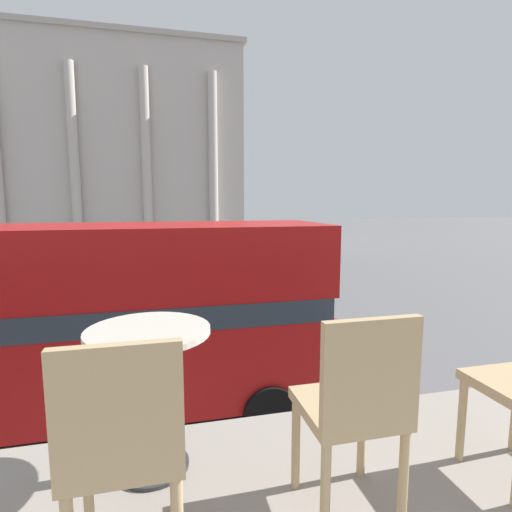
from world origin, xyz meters
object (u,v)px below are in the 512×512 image
at_px(plaza_building_left, 85,148).
at_px(double_decker_bus, 51,320).
at_px(traffic_light_mid, 48,254).
at_px(car_maroon, 92,255).
at_px(cafe_chair_1, 356,404).
at_px(cafe_dining_table, 150,367).
at_px(traffic_light_near, 196,272).
at_px(cafe_chair_0, 124,444).
at_px(traffic_light_far, 185,238).
at_px(pedestrian_blue, 50,261).
at_px(pedestrian_grey, 1,263).

bearing_deg(plaza_building_left, double_decker_bus, -82.24).
height_order(plaza_building_left, traffic_light_mid, plaza_building_left).
height_order(traffic_light_mid, car_maroon, traffic_light_mid).
xyz_separation_m(double_decker_bus, cafe_chair_1, (2.83, -6.81, 1.44)).
relative_size(cafe_dining_table, traffic_light_near, 0.22).
relative_size(double_decker_bus, traffic_light_near, 3.24).
xyz_separation_m(cafe_chair_0, traffic_light_far, (1.90, 26.58, -1.64)).
bearing_deg(pedestrian_blue, car_maroon, -102.37).
bearing_deg(pedestrian_grey, traffic_light_mid, -111.28).
distance_m(traffic_light_far, car_maroon, 7.48).
height_order(cafe_dining_table, cafe_chair_1, cafe_chair_1).
relative_size(cafe_chair_1, plaza_building_left, 0.03).
xyz_separation_m(cafe_chair_1, pedestrian_blue, (-7.23, 24.87, -2.75)).
relative_size(cafe_dining_table, plaza_building_left, 0.02).
bearing_deg(car_maroon, cafe_chair_0, 123.58).
relative_size(cafe_dining_table, cafe_chair_1, 0.80).
relative_size(traffic_light_mid, pedestrian_blue, 1.99).
xyz_separation_m(traffic_light_near, pedestrian_blue, (-7.66, 12.92, -1.22)).
xyz_separation_m(plaza_building_left, traffic_light_far, (9.19, -19.57, -8.28)).
bearing_deg(cafe_dining_table, traffic_light_far, 85.98).
height_order(cafe_dining_table, traffic_light_mid, cafe_dining_table).
bearing_deg(car_maroon, pedestrian_grey, 74.53).
xyz_separation_m(cafe_chair_0, traffic_light_near, (1.33, 12.00, -1.53)).
bearing_deg(cafe_chair_0, traffic_light_mid, 108.70).
xyz_separation_m(plaza_building_left, pedestrian_blue, (0.96, -21.22, -9.40)).
xyz_separation_m(double_decker_bus, traffic_light_far, (3.83, 19.72, -0.19)).
bearing_deg(traffic_light_far, plaza_building_left, 115.16).
xyz_separation_m(cafe_chair_0, plaza_building_left, (-7.29, 46.15, 6.64)).
bearing_deg(car_maroon, traffic_light_mid, 114.74).
bearing_deg(double_decker_bus, car_maroon, 95.82).
height_order(cafe_dining_table, traffic_light_near, cafe_dining_table).
relative_size(cafe_chair_0, pedestrian_blue, 0.53).
height_order(traffic_light_near, traffic_light_mid, traffic_light_mid).
bearing_deg(cafe_chair_0, double_decker_bus, 109.84).
bearing_deg(car_maroon, double_decker_bus, 121.47).
bearing_deg(double_decker_bus, cafe_chair_1, -68.34).
bearing_deg(cafe_chair_1, cafe_dining_table, 142.91).
distance_m(traffic_light_near, traffic_light_mid, 8.39).
bearing_deg(traffic_light_mid, plaza_building_left, 95.32).
height_order(traffic_light_near, pedestrian_grey, traffic_light_near).
bearing_deg(cafe_chair_1, traffic_light_mid, 103.38).
height_order(traffic_light_far, pedestrian_blue, traffic_light_far).
height_order(cafe_chair_0, traffic_light_mid, cafe_chair_0).
distance_m(cafe_chair_1, traffic_light_far, 26.60).
height_order(traffic_light_mid, pedestrian_blue, traffic_light_mid).
xyz_separation_m(plaza_building_left, traffic_light_mid, (2.63, -28.27, -8.13)).
bearing_deg(pedestrian_blue, plaza_building_left, -81.15).
distance_m(double_decker_bus, cafe_chair_1, 7.52).
bearing_deg(pedestrian_grey, pedestrian_blue, -50.14).
bearing_deg(traffic_light_far, cafe_dining_table, -94.02).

